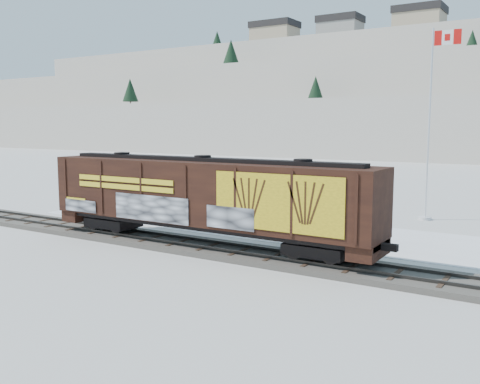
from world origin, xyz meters
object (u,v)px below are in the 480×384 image
Objects in this scene: car_silver at (171,206)px; car_dark at (324,226)px; hopper_railcar at (203,195)px; car_white at (308,220)px; flagpole at (430,149)px.

car_silver is 12.73m from car_dark.
hopper_railcar is 3.96× the size of car_white.
hopper_railcar reaches higher than car_dark.
flagpole reaches higher than car_silver.
car_white reaches higher than car_silver.
car_dark reaches higher than car_silver.
hopper_railcar is 11.12m from car_silver.
flagpole is 2.49× the size of car_dark.
car_dark is (12.67, -1.28, 0.03)m from car_silver.
car_dark is at bearing -86.62° from car_silver.
flagpole reaches higher than car_dark.
car_dark is (-3.57, -10.04, -4.25)m from flagpole.
car_white is 0.93× the size of car_dark.
hopper_railcar is 7.76m from car_dark.
flagpole is at bearing 63.19° from hopper_railcar.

